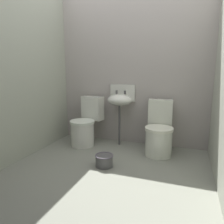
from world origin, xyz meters
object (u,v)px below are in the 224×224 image
bucket (104,160)px  toilet_left (86,125)px  toilet_right (159,132)px  sink (120,100)px

bucket → toilet_left: bearing=131.5°
toilet_right → sink: sink is taller
toilet_right → sink: bearing=-21.5°
sink → toilet_left: bearing=-160.8°
toilet_right → bucket: 0.94m
sink → bucket: (0.07, -0.87, -0.67)m
toilet_left → toilet_right: same height
sink → bucket: 1.11m
toilet_right → sink: 0.82m
toilet_left → sink: (0.54, 0.19, 0.43)m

